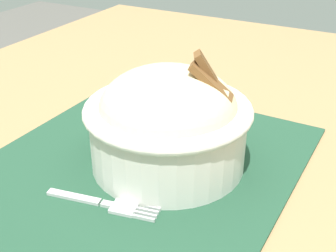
% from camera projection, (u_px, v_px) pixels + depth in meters
% --- Properties ---
extents(table, '(1.37, 0.91, 0.73)m').
position_uv_depth(table, '(119.00, 201.00, 0.57)').
color(table, '#99754C').
rests_on(table, ground_plane).
extents(placemat, '(0.42, 0.36, 0.00)m').
position_uv_depth(placemat, '(137.00, 168.00, 0.53)').
color(placemat, '#1E422D').
rests_on(placemat, table).
extents(bowl, '(0.19, 0.19, 0.14)m').
position_uv_depth(bowl, '(168.00, 120.00, 0.51)').
color(bowl, silver).
rests_on(bowl, placemat).
extents(fork, '(0.04, 0.12, 0.00)m').
position_uv_depth(fork, '(108.00, 204.00, 0.47)').
color(fork, '#BBBBBB').
rests_on(fork, placemat).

